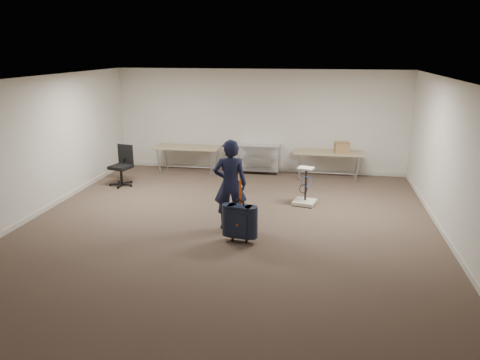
# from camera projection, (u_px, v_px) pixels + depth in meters

# --- Properties ---
(ground) EXTENTS (9.00, 9.00, 0.00)m
(ground) POSITION_uv_depth(u_px,v_px,m) (227.00, 229.00, 8.95)
(ground) COLOR #46372A
(ground) RESTS_ON ground
(room_shell) EXTENTS (8.00, 9.00, 9.00)m
(room_shell) POSITION_uv_depth(u_px,v_px,m) (240.00, 203.00, 10.25)
(room_shell) COLOR beige
(room_shell) RESTS_ON ground
(folding_table_left) EXTENTS (1.80, 0.75, 0.73)m
(folding_table_left) POSITION_uv_depth(u_px,v_px,m) (188.00, 148.00, 12.83)
(folding_table_left) COLOR #927E59
(folding_table_left) RESTS_ON ground
(folding_table_right) EXTENTS (1.80, 0.75, 0.73)m
(folding_table_right) POSITION_uv_depth(u_px,v_px,m) (328.00, 154.00, 12.20)
(folding_table_right) COLOR #927E59
(folding_table_right) RESTS_ON ground
(wire_shelf) EXTENTS (1.22, 0.47, 0.80)m
(wire_shelf) POSITION_uv_depth(u_px,v_px,m) (257.00, 158.00, 12.81)
(wire_shelf) COLOR silver
(wire_shelf) RESTS_ON ground
(person) EXTENTS (0.70, 0.52, 1.73)m
(person) POSITION_uv_depth(u_px,v_px,m) (230.00, 185.00, 8.77)
(person) COLOR black
(person) RESTS_ON ground
(suitcase) EXTENTS (0.45, 0.30, 1.14)m
(suitcase) POSITION_uv_depth(u_px,v_px,m) (240.00, 221.00, 8.25)
(suitcase) COLOR #151E30
(suitcase) RESTS_ON ground
(office_chair) EXTENTS (0.61, 0.61, 1.01)m
(office_chair) POSITION_uv_depth(u_px,v_px,m) (122.00, 173.00, 11.72)
(office_chair) COLOR black
(office_chair) RESTS_ON ground
(equipment_cart) EXTENTS (0.55, 0.55, 0.84)m
(equipment_cart) POSITION_uv_depth(u_px,v_px,m) (305.00, 195.00, 10.28)
(equipment_cart) COLOR silver
(equipment_cart) RESTS_ON ground
(cardboard_box) EXTENTS (0.41, 0.34, 0.27)m
(cardboard_box) POSITION_uv_depth(u_px,v_px,m) (342.00, 147.00, 12.03)
(cardboard_box) COLOR brown
(cardboard_box) RESTS_ON folding_table_right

